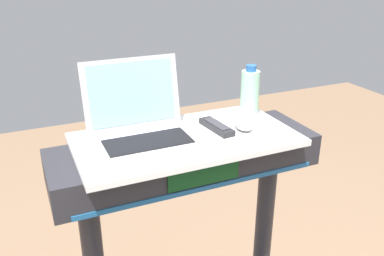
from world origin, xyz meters
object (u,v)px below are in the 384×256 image
laptop (141,125)px  tv_remote (217,127)px  water_bottle (250,92)px  computer_mouse (243,124)px

laptop → tv_remote: bearing=-6.1°
laptop → water_bottle: size_ratio=1.73×
water_bottle → tv_remote: size_ratio=1.15×
tv_remote → water_bottle: bearing=25.2°
computer_mouse → laptop: bearing=-172.6°
laptop → tv_remote: laptop is taller
laptop → computer_mouse: (0.35, -0.05, -0.03)m
laptop → tv_remote: 0.26m
computer_mouse → tv_remote: bearing=177.1°
laptop → tv_remote: size_ratio=1.99×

